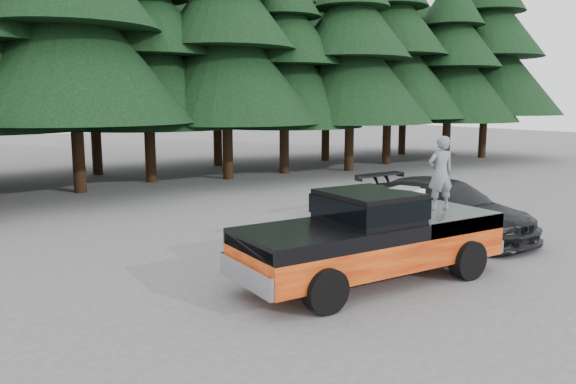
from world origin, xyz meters
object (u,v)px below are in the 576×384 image
pickup_truck (371,250)px  man_on_bed (440,173)px  air_compressor (404,203)px  parked_car (444,208)px

pickup_truck → man_on_bed: (1.93, -0.02, 1.49)m
air_compressor → parked_car: bearing=7.5°
pickup_truck → air_compressor: 1.27m
pickup_truck → parked_car: bearing=25.3°
pickup_truck → man_on_bed: man_on_bed is taller
pickup_truck → parked_car: parked_car is taller
man_on_bed → parked_car: 3.52m
man_on_bed → pickup_truck: bearing=14.6°
air_compressor → man_on_bed: bearing=-23.3°
air_compressor → parked_car: size_ratio=0.14×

